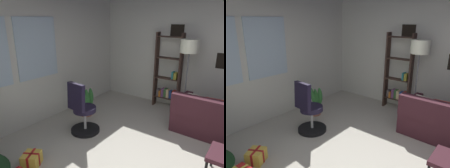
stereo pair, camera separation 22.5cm
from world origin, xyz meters
TOP-DOWN VIEW (x-y plane):
  - wall_back_with_windows at (-0.02, 2.73)m, footprint 5.17×0.12m
  - wall_right_with_frames at (2.63, -0.00)m, footprint 0.12×5.37m
  - footstool at (0.43, -0.83)m, footprint 0.49×0.43m
  - gift_box_gold at (-0.93, 1.55)m, footprint 0.35×0.34m
  - office_chair at (0.23, 1.60)m, footprint 0.56×0.56m
  - bookshelf at (2.37, 0.80)m, footprint 0.18×0.64m
  - floor_lamp at (2.13, 0.28)m, footprint 0.38×0.38m
  - potted_plant at (0.86, 2.07)m, footprint 0.42×0.31m

SIDE VIEW (x-z plane):
  - gift_box_gold at x=-0.93m, z-range 0.00..0.20m
  - potted_plant at x=0.86m, z-range -0.05..0.63m
  - footstool at x=0.43m, z-range 0.15..0.55m
  - office_chair at x=0.23m, z-range -0.11..0.92m
  - bookshelf at x=2.37m, z-range -0.12..1.71m
  - wall_right_with_frames at x=2.63m, z-range 0.00..2.84m
  - wall_back_with_windows at x=-0.02m, z-range 0.01..2.85m
  - floor_lamp at x=2.13m, z-range 0.61..2.34m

